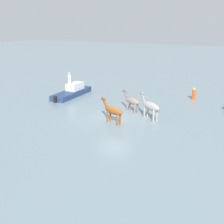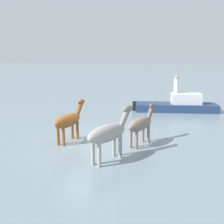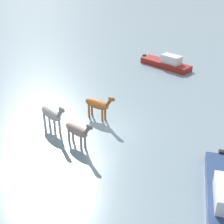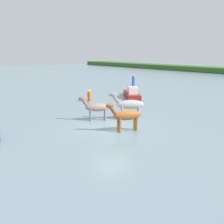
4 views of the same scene
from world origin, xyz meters
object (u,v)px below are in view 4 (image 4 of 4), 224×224
horse_pinto_flank (97,107)px  horse_dun_straggler (126,115)px  horse_dark_mare (129,105)px  boat_tender_starboard (132,94)px  buoy_channel_marker (89,96)px  person_boatman_standing (133,81)px

horse_pinto_flank → horse_dun_straggler: 3.21m
horse_dark_mare → boat_tender_starboard: (-6.84, 6.50, -0.75)m
horse_pinto_flank → buoy_channel_marker: horse_pinto_flank is taller
horse_pinto_flank → person_boatman_standing: (-5.65, 8.64, 0.80)m
horse_pinto_flank → horse_dun_straggler: size_ratio=0.92×
horse_pinto_flank → boat_tender_starboard: 10.27m
horse_dark_mare → horse_dun_straggler: size_ratio=1.01×
horse_dark_mare → person_boatman_standing: size_ratio=1.91×
horse_pinto_flank → person_boatman_standing: person_boatman_standing is taller
horse_pinto_flank → horse_dun_straggler: (3.20, -0.09, 0.04)m
horse_dark_mare → boat_tender_starboard: 9.46m
horse_dun_straggler → buoy_channel_marker: 10.39m
buoy_channel_marker → horse_dun_straggler: bearing=-21.2°
horse_dark_mare → person_boatman_standing: bearing=-101.0°
horse_dun_straggler → person_boatman_standing: (-8.86, 8.72, 0.76)m
horse_pinto_flank → buoy_channel_marker: 7.45m
horse_dun_straggler → buoy_channel_marker: size_ratio=1.98×
horse_dun_straggler → buoy_channel_marker: (-9.68, 3.76, -0.46)m
horse_dun_straggler → horse_dark_mare: bearing=-115.3°
person_boatman_standing → buoy_channel_marker: size_ratio=1.04×
horse_pinto_flank → buoy_channel_marker: (-6.47, 3.67, -0.42)m
horse_dark_mare → person_boatman_standing: person_boatman_standing is taller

